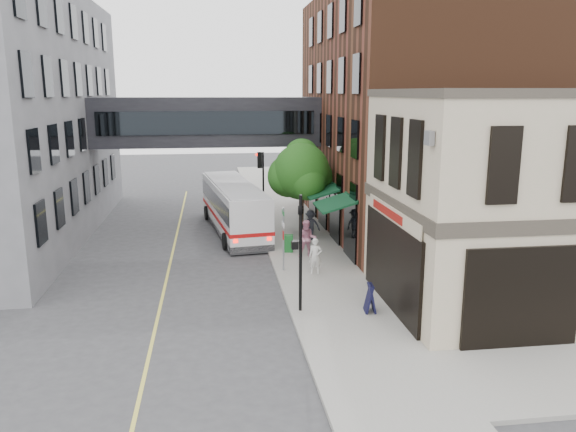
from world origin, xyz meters
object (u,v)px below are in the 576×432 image
object	(u,v)px
pedestrian_b	(307,239)
newspaper_box	(289,243)
bus	(234,205)
sandwich_board	(370,298)
pedestrian_a	(315,256)
pedestrian_c	(311,225)

from	to	relation	value
pedestrian_b	newspaper_box	size ratio (longest dim) A/B	2.13
bus	sandwich_board	size ratio (longest dim) A/B	10.04
pedestrian_a	pedestrian_b	distance (m)	2.64
pedestrian_c	newspaper_box	distance (m)	2.78
pedestrian_b	sandwich_board	xyz separation A→B (m)	(1.16, -7.43, -0.41)
newspaper_box	sandwich_board	size ratio (longest dim) A/B	0.82
pedestrian_a	newspaper_box	size ratio (longest dim) A/B	1.84
pedestrian_b	pedestrian_c	xyz separation A→B (m)	(0.77, 3.38, -0.11)
pedestrian_a	sandwich_board	world-z (taller)	pedestrian_a
bus	pedestrian_c	bearing A→B (deg)	-36.81
bus	pedestrian_c	xyz separation A→B (m)	(4.17, -3.12, -0.63)
sandwich_board	pedestrian_a	bearing A→B (deg)	109.92
pedestrian_a	newspaper_box	xyz separation A→B (m)	(-0.72, 3.75, -0.38)
bus	newspaper_box	bearing A→B (deg)	-64.19
newspaper_box	pedestrian_a	bearing A→B (deg)	-69.04
bus	pedestrian_a	xyz separation A→B (m)	(3.33, -9.14, -0.65)
newspaper_box	pedestrian_c	bearing A→B (deg)	65.37
pedestrian_c	newspaper_box	xyz separation A→B (m)	(-1.57, -2.27, -0.40)
pedestrian_a	pedestrian_b	bearing A→B (deg)	99.39
newspaper_box	bus	bearing A→B (deg)	125.84
pedestrian_c	sandwich_board	world-z (taller)	pedestrian_c
bus	pedestrian_c	size ratio (longest dim) A/B	6.49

